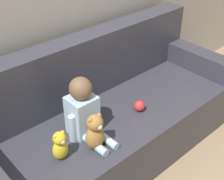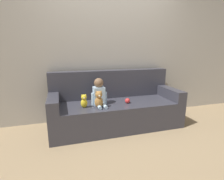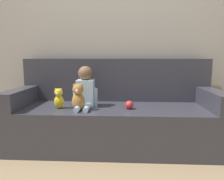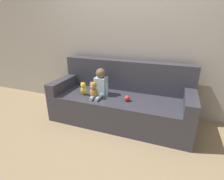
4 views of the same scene
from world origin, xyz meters
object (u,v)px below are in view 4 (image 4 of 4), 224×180
at_px(person_baby, 101,84).
at_px(toy_ball, 127,98).
at_px(couch, 121,101).
at_px(teddy_bear_brown, 94,90).
at_px(plush_toy_side, 83,89).

height_order(person_baby, toy_ball, person_baby).
xyz_separation_m(couch, teddy_bear_brown, (-0.33, -0.27, 0.24)).
height_order(couch, teddy_bear_brown, couch).
height_order(teddy_bear_brown, toy_ball, teddy_bear_brown).
height_order(person_baby, plush_toy_side, person_baby).
relative_size(plush_toy_side, toy_ball, 2.47).
distance_m(teddy_bear_brown, toy_ball, 0.50).
height_order(person_baby, teddy_bear_brown, person_baby).
bearing_deg(couch, plush_toy_side, -159.48).
bearing_deg(person_baby, teddy_bear_brown, -104.28).
bearing_deg(couch, person_baby, -158.70).
bearing_deg(toy_ball, couch, 128.14).
bearing_deg(couch, toy_ball, -51.86).
distance_m(person_baby, teddy_bear_brown, 0.17).
xyz_separation_m(couch, plush_toy_side, (-0.54, -0.20, 0.21)).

